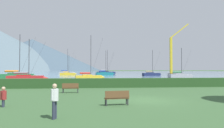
{
  "coord_description": "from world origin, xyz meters",
  "views": [
    {
      "loc": [
        -4.15,
        -15.05,
        2.32
      ],
      "look_at": [
        2.9,
        57.0,
        4.25
      ],
      "focal_mm": 32.65,
      "sensor_mm": 36.0,
      "label": 1
    }
  ],
  "objects_px": {
    "sailboat_slip_10": "(151,74)",
    "person_seated_viewer": "(3,96)",
    "sailboat_slip_8": "(26,78)",
    "park_bench_near_path": "(117,97)",
    "park_bench_under_tree": "(70,87)",
    "sailboat_slip_5": "(17,76)",
    "sailboat_slip_7": "(105,74)",
    "dock_crane": "(172,58)",
    "sailboat_slip_1": "(67,73)",
    "sailboat_slip_2": "(106,73)",
    "sailboat_slip_4": "(68,74)",
    "sailboat_slip_9": "(180,76)",
    "sailboat_slip_12": "(89,77)",
    "person_standing_walker": "(55,98)"
  },
  "relations": [
    {
      "from": "park_bench_near_path",
      "to": "park_bench_under_tree",
      "type": "xyz_separation_m",
      "value": [
        -3.73,
        7.44,
        0.0
      ]
    },
    {
      "from": "sailboat_slip_10",
      "to": "dock_crane",
      "type": "distance_m",
      "value": 9.79
    },
    {
      "from": "sailboat_slip_2",
      "to": "sailboat_slip_9",
      "type": "relative_size",
      "value": 1.36
    },
    {
      "from": "sailboat_slip_5",
      "to": "sailboat_slip_7",
      "type": "bearing_deg",
      "value": 41.04
    },
    {
      "from": "sailboat_slip_1",
      "to": "sailboat_slip_9",
      "type": "bearing_deg",
      "value": -58.04
    },
    {
      "from": "sailboat_slip_8",
      "to": "sailboat_slip_12",
      "type": "distance_m",
      "value": 13.43
    },
    {
      "from": "park_bench_near_path",
      "to": "park_bench_under_tree",
      "type": "distance_m",
      "value": 8.32
    },
    {
      "from": "sailboat_slip_10",
      "to": "person_seated_viewer",
      "type": "relative_size",
      "value": 7.54
    },
    {
      "from": "sailboat_slip_1",
      "to": "sailboat_slip_2",
      "type": "distance_m",
      "value": 21.83
    },
    {
      "from": "sailboat_slip_2",
      "to": "sailboat_slip_7",
      "type": "distance_m",
      "value": 11.78
    },
    {
      "from": "sailboat_slip_2",
      "to": "park_bench_near_path",
      "type": "height_order",
      "value": "sailboat_slip_2"
    },
    {
      "from": "sailboat_slip_5",
      "to": "sailboat_slip_10",
      "type": "bearing_deg",
      "value": 16.92
    },
    {
      "from": "park_bench_near_path",
      "to": "sailboat_slip_5",
      "type": "bearing_deg",
      "value": 110.55
    },
    {
      "from": "sailboat_slip_8",
      "to": "sailboat_slip_10",
      "type": "distance_m",
      "value": 46.74
    },
    {
      "from": "sailboat_slip_4",
      "to": "sailboat_slip_8",
      "type": "bearing_deg",
      "value": -98.18
    },
    {
      "from": "sailboat_slip_2",
      "to": "park_bench_under_tree",
      "type": "bearing_deg",
      "value": -114.16
    },
    {
      "from": "sailboat_slip_1",
      "to": "sailboat_slip_4",
      "type": "xyz_separation_m",
      "value": [
        3.16,
        -21.65,
        -0.15
      ]
    },
    {
      "from": "sailboat_slip_4",
      "to": "park_bench_under_tree",
      "type": "height_order",
      "value": "sailboat_slip_4"
    },
    {
      "from": "sailboat_slip_10",
      "to": "park_bench_near_path",
      "type": "xyz_separation_m",
      "value": [
        -20.23,
        -60.22,
        -0.09
      ]
    },
    {
      "from": "sailboat_slip_8",
      "to": "person_seated_viewer",
      "type": "distance_m",
      "value": 30.03
    },
    {
      "from": "park_bench_under_tree",
      "to": "person_seated_viewer",
      "type": "height_order",
      "value": "person_seated_viewer"
    },
    {
      "from": "sailboat_slip_1",
      "to": "sailboat_slip_7",
      "type": "distance_m",
      "value": 28.29
    },
    {
      "from": "sailboat_slip_1",
      "to": "person_seated_viewer",
      "type": "bearing_deg",
      "value": -90.57
    },
    {
      "from": "dock_crane",
      "to": "sailboat_slip_10",
      "type": "bearing_deg",
      "value": 179.73
    },
    {
      "from": "sailboat_slip_8",
      "to": "sailboat_slip_10",
      "type": "xyz_separation_m",
      "value": [
        34.94,
        31.04,
        -0.02
      ]
    },
    {
      "from": "sailboat_slip_5",
      "to": "park_bench_near_path",
      "type": "distance_m",
      "value": 43.3
    },
    {
      "from": "sailboat_slip_10",
      "to": "person_seated_viewer",
      "type": "height_order",
      "value": "sailboat_slip_10"
    },
    {
      "from": "dock_crane",
      "to": "person_seated_viewer",
      "type": "bearing_deg",
      "value": -120.29
    },
    {
      "from": "sailboat_slip_9",
      "to": "sailboat_slip_1",
      "type": "bearing_deg",
      "value": 123.52
    },
    {
      "from": "sailboat_slip_7",
      "to": "sailboat_slip_5",
      "type": "bearing_deg",
      "value": -136.1
    },
    {
      "from": "sailboat_slip_1",
      "to": "park_bench_under_tree",
      "type": "relative_size",
      "value": 7.97
    },
    {
      "from": "sailboat_slip_8",
      "to": "sailboat_slip_9",
      "type": "xyz_separation_m",
      "value": [
        37.63,
        12.46,
        -0.04
      ]
    },
    {
      "from": "sailboat_slip_7",
      "to": "sailboat_slip_10",
      "type": "bearing_deg",
      "value": -36.03
    },
    {
      "from": "sailboat_slip_1",
      "to": "park_bench_under_tree",
      "type": "distance_m",
      "value": 84.09
    },
    {
      "from": "sailboat_slip_5",
      "to": "park_bench_under_tree",
      "type": "distance_m",
      "value": 34.98
    },
    {
      "from": "park_bench_near_path",
      "to": "person_standing_walker",
      "type": "height_order",
      "value": "person_standing_walker"
    },
    {
      "from": "sailboat_slip_2",
      "to": "sailboat_slip_10",
      "type": "bearing_deg",
      "value": -70.44
    },
    {
      "from": "sailboat_slip_10",
      "to": "park_bench_near_path",
      "type": "relative_size",
      "value": 5.82
    },
    {
      "from": "sailboat_slip_10",
      "to": "park_bench_under_tree",
      "type": "distance_m",
      "value": 57.96
    },
    {
      "from": "sailboat_slip_2",
      "to": "sailboat_slip_12",
      "type": "distance_m",
      "value": 46.83
    },
    {
      "from": "sailboat_slip_12",
      "to": "park_bench_near_path",
      "type": "distance_m",
      "value": 34.38
    },
    {
      "from": "sailboat_slip_8",
      "to": "person_seated_viewer",
      "type": "relative_size",
      "value": 6.74
    },
    {
      "from": "sailboat_slip_8",
      "to": "park_bench_under_tree",
      "type": "distance_m",
      "value": 24.36
    },
    {
      "from": "sailboat_slip_1",
      "to": "sailboat_slip_7",
      "type": "relative_size",
      "value": 1.29
    },
    {
      "from": "park_bench_near_path",
      "to": "sailboat_slip_7",
      "type": "bearing_deg",
      "value": 80.5
    },
    {
      "from": "person_standing_walker",
      "to": "sailboat_slip_8",
      "type": "bearing_deg",
      "value": 125.42
    },
    {
      "from": "person_seated_viewer",
      "to": "park_bench_under_tree",
      "type": "bearing_deg",
      "value": 50.04
    },
    {
      "from": "sailboat_slip_7",
      "to": "park_bench_under_tree",
      "type": "bearing_deg",
      "value": -105.35
    },
    {
      "from": "sailboat_slip_5",
      "to": "sailboat_slip_7",
      "type": "xyz_separation_m",
      "value": [
        23.23,
        30.38,
        -0.08
      ]
    },
    {
      "from": "sailboat_slip_8",
      "to": "park_bench_near_path",
      "type": "height_order",
      "value": "sailboat_slip_8"
    }
  ]
}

